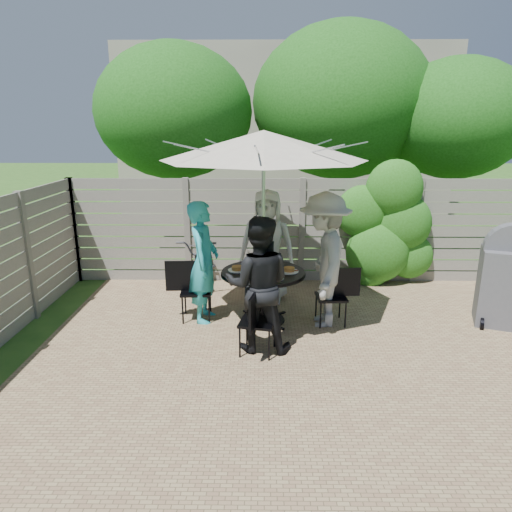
{
  "coord_description": "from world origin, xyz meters",
  "views": [
    {
      "loc": [
        -0.71,
        -4.79,
        2.7
      ],
      "look_at": [
        -0.78,
        1.42,
        0.92
      ],
      "focal_mm": 32.0,
      "sensor_mm": 36.0,
      "label": 1
    }
  ],
  "objects_px": {
    "plate_front": "(261,278)",
    "glass_left": "(244,268)",
    "chair_back": "(267,282)",
    "plate_extra": "(275,277)",
    "syrup_jug": "(259,265)",
    "bbq_grill": "(507,280)",
    "plate_back": "(265,262)",
    "glass_front": "(270,272)",
    "plate_right": "(289,270)",
    "patio_table": "(263,287)",
    "person_back": "(267,247)",
    "coffee_cup": "(271,263)",
    "chair_front": "(257,335)",
    "umbrella": "(264,146)",
    "person_right": "(324,261)",
    "chair_left": "(196,302)",
    "chair_right": "(332,307)",
    "plate_left": "(237,269)",
    "person_front": "(258,285)",
    "glass_back": "(257,261)",
    "person_left": "(204,262)",
    "bicycle": "(202,262)"
  },
  "relations": [
    {
      "from": "plate_back",
      "to": "coffee_cup",
      "type": "height_order",
      "value": "coffee_cup"
    },
    {
      "from": "person_front",
      "to": "bbq_grill",
      "type": "distance_m",
      "value": 3.5
    },
    {
      "from": "person_back",
      "to": "chair_front",
      "type": "height_order",
      "value": "person_back"
    },
    {
      "from": "glass_front",
      "to": "syrup_jug",
      "type": "relative_size",
      "value": 0.88
    },
    {
      "from": "plate_left",
      "to": "glass_left",
      "type": "relative_size",
      "value": 1.86
    },
    {
      "from": "plate_extra",
      "to": "glass_front",
      "type": "relative_size",
      "value": 1.71
    },
    {
      "from": "patio_table",
      "to": "umbrella",
      "type": "bearing_deg",
      "value": 0.0
    },
    {
      "from": "chair_right",
      "to": "plate_back",
      "type": "bearing_deg",
      "value": -28.19
    },
    {
      "from": "plate_right",
      "to": "chair_front",
      "type": "bearing_deg",
      "value": -114.7
    },
    {
      "from": "patio_table",
      "to": "chair_back",
      "type": "xyz_separation_m",
      "value": [
        0.07,
        0.96,
        -0.26
      ]
    },
    {
      "from": "person_back",
      "to": "patio_table",
      "type": "bearing_deg",
      "value": -90.0
    },
    {
      "from": "chair_back",
      "to": "person_right",
      "type": "distance_m",
      "value": 1.43
    },
    {
      "from": "chair_back",
      "to": "plate_front",
      "type": "xyz_separation_m",
      "value": [
        -0.1,
        -1.32,
        0.51
      ]
    },
    {
      "from": "plate_extra",
      "to": "bbq_grill",
      "type": "relative_size",
      "value": 0.17
    },
    {
      "from": "plate_front",
      "to": "glass_left",
      "type": "relative_size",
      "value": 1.86
    },
    {
      "from": "plate_front",
      "to": "syrup_jug",
      "type": "bearing_deg",
      "value": 94.2
    },
    {
      "from": "person_left",
      "to": "person_right",
      "type": "bearing_deg",
      "value": -90.0
    },
    {
      "from": "chair_back",
      "to": "person_left",
      "type": "relative_size",
      "value": 0.52
    },
    {
      "from": "patio_table",
      "to": "plate_front",
      "type": "relative_size",
      "value": 4.75
    },
    {
      "from": "chair_back",
      "to": "person_front",
      "type": "bearing_deg",
      "value": 5.94
    },
    {
      "from": "chair_back",
      "to": "plate_extra",
      "type": "height_order",
      "value": "chair_back"
    },
    {
      "from": "umbrella",
      "to": "chair_right",
      "type": "bearing_deg",
      "value": -4.02
    },
    {
      "from": "chair_right",
      "to": "plate_left",
      "type": "height_order",
      "value": "chair_right"
    },
    {
      "from": "plate_left",
      "to": "glass_front",
      "type": "xyz_separation_m",
      "value": [
        0.44,
        -0.29,
        0.05
      ]
    },
    {
      "from": "plate_back",
      "to": "bbq_grill",
      "type": "height_order",
      "value": "bbq_grill"
    },
    {
      "from": "patio_table",
      "to": "chair_front",
      "type": "distance_m",
      "value": 1.0
    },
    {
      "from": "person_back",
      "to": "bicycle",
      "type": "xyz_separation_m",
      "value": [
        -1.1,
        0.55,
        -0.41
      ]
    },
    {
      "from": "glass_left",
      "to": "glass_front",
      "type": "bearing_deg",
      "value": -27.13
    },
    {
      "from": "chair_left",
      "to": "chair_right",
      "type": "relative_size",
      "value": 1.07
    },
    {
      "from": "patio_table",
      "to": "plate_front",
      "type": "xyz_separation_m",
      "value": [
        -0.03,
        -0.36,
        0.25
      ]
    },
    {
      "from": "coffee_cup",
      "to": "plate_right",
      "type": "bearing_deg",
      "value": -44.37
    },
    {
      "from": "glass_left",
      "to": "syrup_jug",
      "type": "xyz_separation_m",
      "value": [
        0.21,
        0.14,
        0.01
      ]
    },
    {
      "from": "plate_back",
      "to": "plate_left",
      "type": "bearing_deg",
      "value": -139.13
    },
    {
      "from": "patio_table",
      "to": "chair_back",
      "type": "bearing_deg",
      "value": 85.78
    },
    {
      "from": "umbrella",
      "to": "chair_right",
      "type": "height_order",
      "value": "umbrella"
    },
    {
      "from": "plate_front",
      "to": "chair_left",
      "type": "bearing_deg",
      "value": 155.51
    },
    {
      "from": "chair_back",
      "to": "person_right",
      "type": "xyz_separation_m",
      "value": [
        0.76,
        -1.02,
        0.66
      ]
    },
    {
      "from": "chair_back",
      "to": "person_left",
      "type": "bearing_deg",
      "value": -34.77
    },
    {
      "from": "plate_extra",
      "to": "syrup_jug",
      "type": "height_order",
      "value": "syrup_jug"
    },
    {
      "from": "plate_front",
      "to": "glass_front",
      "type": "xyz_separation_m",
      "value": [
        0.11,
        0.09,
        0.05
      ]
    },
    {
      "from": "chair_right",
      "to": "glass_back",
      "type": "relative_size",
      "value": 5.92
    },
    {
      "from": "umbrella",
      "to": "person_back",
      "type": "height_order",
      "value": "umbrella"
    },
    {
      "from": "person_right",
      "to": "bbq_grill",
      "type": "height_order",
      "value": "person_right"
    },
    {
      "from": "chair_right",
      "to": "glass_left",
      "type": "height_order",
      "value": "glass_left"
    },
    {
      "from": "plate_back",
      "to": "glass_front",
      "type": "relative_size",
      "value": 1.86
    },
    {
      "from": "person_front",
      "to": "plate_front",
      "type": "relative_size",
      "value": 6.52
    },
    {
      "from": "person_right",
      "to": "plate_right",
      "type": "height_order",
      "value": "person_right"
    },
    {
      "from": "person_back",
      "to": "plate_back",
      "type": "distance_m",
      "value": 0.48
    },
    {
      "from": "chair_back",
      "to": "coffee_cup",
      "type": "relative_size",
      "value": 7.47
    },
    {
      "from": "glass_left",
      "to": "plate_right",
      "type": "bearing_deg",
      "value": 5.48
    }
  ]
}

